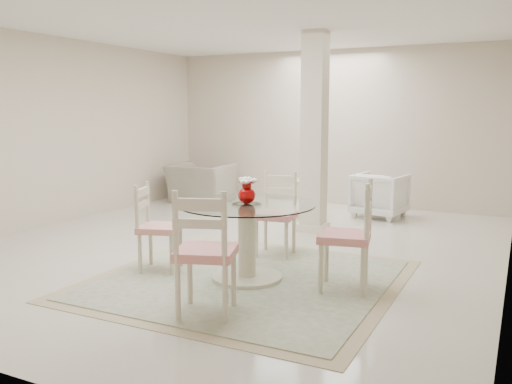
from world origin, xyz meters
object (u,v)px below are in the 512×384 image
at_px(column, 314,133).
at_px(armchair_white, 380,195).
at_px(dining_chair_east, 353,228).
at_px(dining_chair_north, 277,207).
at_px(red_vase, 247,190).
at_px(dining_chair_west, 154,221).
at_px(side_table, 305,199).
at_px(dining_table, 247,242).
at_px(dining_chair_south, 204,244).
at_px(recliner_taupe, 201,183).

xyz_separation_m(column, armchair_white, (0.60, 1.36, -1.00)).
bearing_deg(dining_chair_east, dining_chair_north, -138.80).
bearing_deg(red_vase, dining_chair_west, -172.07).
relative_size(dining_chair_north, side_table, 1.84).
distance_m(dining_table, dining_chair_south, 1.05).
height_order(red_vase, recliner_taupe, red_vase).
relative_size(dining_chair_south, recliner_taupe, 1.10).
height_order(dining_chair_north, armchair_white, dining_chair_north).
relative_size(dining_chair_north, dining_chair_west, 1.05).
bearing_deg(dining_chair_east, red_vase, -93.81).
distance_m(dining_chair_east, dining_chair_south, 1.44).
bearing_deg(side_table, dining_chair_west, -95.30).
relative_size(dining_chair_south, side_table, 2.02).
distance_m(dining_chair_west, dining_chair_south, 1.44).
relative_size(red_vase, side_table, 0.45).
xyz_separation_m(dining_chair_south, armchair_white, (0.24, 4.79, -0.26)).
bearing_deg(armchair_white, dining_chair_north, 88.23).
relative_size(dining_table, recliner_taupe, 1.25).
distance_m(recliner_taupe, armchair_white, 3.26).
height_order(red_vase, dining_chair_north, dining_chair_north).
relative_size(dining_table, dining_chair_north, 1.26).
distance_m(dining_chair_south, side_table, 4.42).
xyz_separation_m(red_vase, recliner_taupe, (-2.88, 3.74, -0.55)).
relative_size(dining_table, dining_chair_west, 1.31).
distance_m(dining_chair_east, dining_chair_north, 1.44).
height_order(dining_chair_south, side_table, dining_chair_south).
bearing_deg(dining_chair_east, side_table, -163.29).
distance_m(dining_chair_north, dining_chair_south, 2.04).
height_order(dining_table, dining_chair_west, dining_chair_west).
height_order(dining_chair_north, side_table, dining_chair_north).
bearing_deg(recliner_taupe, dining_table, 125.72).
bearing_deg(dining_chair_west, dining_chair_south, -145.61).
bearing_deg(armchair_white, red_vase, 92.95).
bearing_deg(armchair_white, dining_chair_west, 79.22).
xyz_separation_m(dining_table, side_table, (-0.68, 3.32, -0.12)).
distance_m(dining_chair_north, armchair_white, 2.82).
bearing_deg(recliner_taupe, side_table, 167.36).
height_order(column, armchair_white, column).
xyz_separation_m(dining_chair_east, dining_chair_south, (-0.87, -1.15, 0.01)).
bearing_deg(dining_table, side_table, 101.64).
bearing_deg(side_table, dining_chair_south, -79.18).
xyz_separation_m(red_vase, side_table, (-0.68, 3.32, -0.63)).
bearing_deg(dining_chair_south, dining_table, -100.77).
bearing_deg(red_vase, dining_chair_south, -81.96).
xyz_separation_m(dining_chair_north, dining_chair_west, (-0.87, -1.15, -0.03)).
bearing_deg(dining_table, dining_chair_east, 7.53).
distance_m(armchair_white, side_table, 1.16).
height_order(red_vase, dining_chair_west, red_vase).
bearing_deg(armchair_white, column, 75.07).
relative_size(red_vase, dining_chair_north, 0.25).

